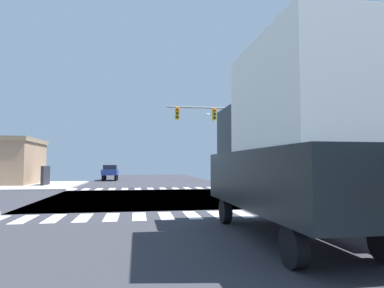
{
  "coord_description": "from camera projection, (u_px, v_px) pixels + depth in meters",
  "views": [
    {
      "loc": [
        -1.87,
        -20.07,
        1.92
      ],
      "look_at": [
        2.26,
        4.94,
        3.48
      ],
      "focal_mm": 31.47,
      "sensor_mm": 36.0,
      "label": 1
    }
  ],
  "objects": [
    {
      "name": "ground",
      "position": [
        168.0,
        197.0,
        19.95
      ],
      "size": [
        90.0,
        90.0,
        0.05
      ],
      "color": "#33333A"
    },
    {
      "name": "sidewalk_corner_ne",
      "position": [
        286.0,
        183.0,
        33.89
      ],
      "size": [
        12.0,
        12.0,
        0.14
      ],
      "color": "#B2ADA3",
      "rests_on": "ground"
    },
    {
      "name": "sidewalk_corner_nw",
      "position": [
        9.0,
        186.0,
        29.66
      ],
      "size": [
        12.0,
        12.0,
        0.14
      ],
      "color": "#ADAAA6",
      "rests_on": "ground"
    },
    {
      "name": "crosswalk_near",
      "position": [
        179.0,
        215.0,
        12.72
      ],
      "size": [
        13.5,
        2.0,
        0.01
      ],
      "color": "white",
      "rests_on": "ground"
    },
    {
      "name": "crosswalk_far",
      "position": [
        157.0,
        188.0,
        27.1
      ],
      "size": [
        13.5,
        2.0,
        0.01
      ],
      "color": "white",
      "rests_on": "ground"
    },
    {
      "name": "traffic_signal_mast",
      "position": [
        220.0,
        125.0,
        28.42
      ],
      "size": [
        7.43,
        0.55,
        7.12
      ],
      "color": "gray",
      "rests_on": "ground"
    },
    {
      "name": "street_lamp",
      "position": [
        217.0,
        140.0,
        39.56
      ],
      "size": [
        1.78,
        0.32,
        7.99
      ],
      "color": "gray",
      "rests_on": "ground"
    },
    {
      "name": "suv_farside_2",
      "position": [
        380.0,
        171.0,
        26.23
      ],
      "size": [
        4.6,
        1.96,
        2.34
      ],
      "rotation": [
        0.0,
        0.0,
        4.71
      ],
      "color": "black",
      "rests_on": "ground"
    },
    {
      "name": "sedan_crossing_1",
      "position": [
        110.0,
        171.0,
        40.77
      ],
      "size": [
        1.8,
        4.3,
        1.88
      ],
      "rotation": [
        0.0,
        0.0,
        3.14
      ],
      "color": "black",
      "rests_on": "ground"
    },
    {
      "name": "box_truck_queued_1",
      "position": [
        288.0,
        140.0,
        8.72
      ],
      "size": [
        2.4,
        7.2,
        4.85
      ],
      "color": "black",
      "rests_on": "ground"
    }
  ]
}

